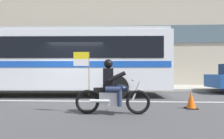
{
  "coord_description": "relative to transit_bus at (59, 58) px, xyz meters",
  "views": [
    {
      "loc": [
        2.05,
        -8.27,
        1.22
      ],
      "look_at": [
        1.68,
        -0.61,
        1.29
      ],
      "focal_mm": 30.49,
      "sensor_mm": 36.0,
      "label": 1
    }
  ],
  "objects": [
    {
      "name": "sidewalk_curb",
      "position": [
        1.12,
        3.91,
        -1.81
      ],
      "size": [
        28.0,
        3.8,
        0.15
      ],
      "primitive_type": "cube",
      "color": "#A39E93",
      "rests_on": "ground_plane"
    },
    {
      "name": "lane_center_stripe",
      "position": [
        1.12,
        -1.79,
        -1.88
      ],
      "size": [
        26.6,
        0.14,
        0.01
      ],
      "primitive_type": "cube",
      "color": "silver",
      "rests_on": "ground_plane"
    },
    {
      "name": "transit_bus",
      "position": [
        0.0,
        0.0,
        0.0
      ],
      "size": [
        10.91,
        2.94,
        3.22
      ],
      "color": "silver",
      "rests_on": "ground_plane"
    },
    {
      "name": "office_building_facade",
      "position": [
        1.12,
        6.2,
        4.08
      ],
      "size": [
        28.0,
        0.89,
        11.91
      ],
      "color": "#B2A893",
      "rests_on": "ground_plane"
    },
    {
      "name": "fire_hydrant",
      "position": [
        -2.83,
        2.87,
        -1.36
      ],
      "size": [
        0.22,
        0.3,
        0.75
      ],
      "color": "gold",
      "rests_on": "sidewalk_curb"
    },
    {
      "name": "traffic_cone",
      "position": [
        5.45,
        -3.14,
        -1.62
      ],
      "size": [
        0.36,
        0.36,
        0.55
      ],
      "color": "#EA590F",
      "rests_on": "ground_plane"
    },
    {
      "name": "motorcycle_with_rider",
      "position": [
        2.89,
        -4.04,
        -1.22
      ],
      "size": [
        2.2,
        0.64,
        1.78
      ],
      "color": "black",
      "rests_on": "ground_plane"
    },
    {
      "name": "ground_plane",
      "position": [
        1.12,
        -1.19,
        -1.88
      ],
      "size": [
        60.0,
        60.0,
        0.0
      ],
      "primitive_type": "plane",
      "color": "#3D3D3F"
    }
  ]
}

